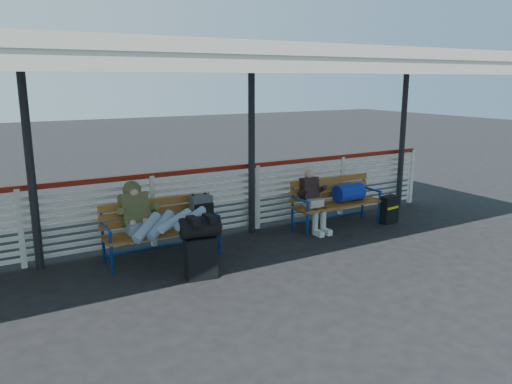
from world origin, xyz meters
TOP-DOWN VIEW (x-y plane):
  - ground at (0.00, 0.00)m, footprint 60.00×60.00m
  - fence at (0.00, 1.90)m, footprint 12.08×0.08m
  - canopy at (-0.00, 0.87)m, footprint 12.60×3.60m
  - luggage_stack at (0.12, 0.23)m, footprint 0.58×0.38m
  - bench_left at (0.12, 1.26)m, footprint 1.80×0.56m
  - bench_right at (3.47, 1.25)m, footprint 1.80×0.56m
  - traveler_man at (-0.23, 0.92)m, footprint 0.94×1.63m
  - companion_person at (2.80, 1.24)m, footprint 0.32×0.66m
  - suitcase_side at (4.40, 0.95)m, footprint 0.41×0.28m

SIDE VIEW (x-z plane):
  - ground at x=0.00m, z-range 0.00..0.00m
  - suitcase_side at x=4.40m, z-range 0.00..0.53m
  - luggage_stack at x=0.12m, z-range 0.04..0.93m
  - bench_right at x=3.47m, z-range 0.13..1.05m
  - companion_person at x=2.80m, z-range 0.02..1.17m
  - bench_left at x=0.12m, z-range 0.13..1.07m
  - fence at x=0.00m, z-range 0.04..1.28m
  - traveler_man at x=-0.23m, z-range 0.34..1.11m
  - canopy at x=0.00m, z-range 1.46..4.62m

